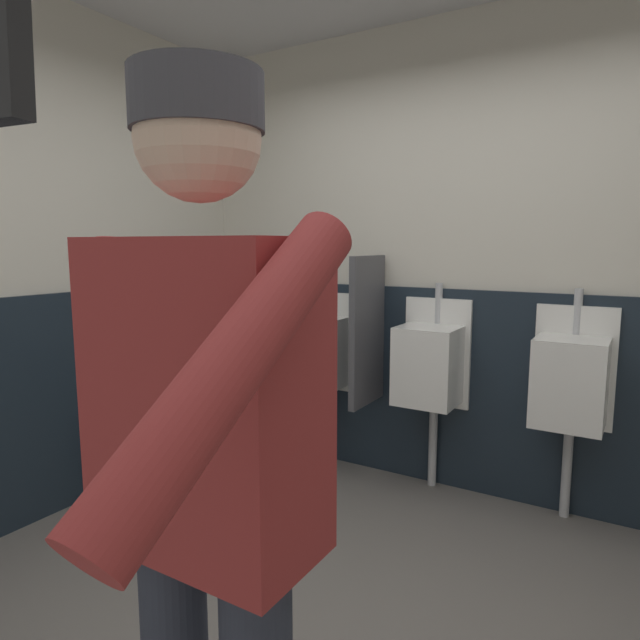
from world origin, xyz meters
The scene contains 11 objects.
wall_back centered at (0.00, 1.69, 1.38)m, with size 4.24×0.12×2.75m, color beige.
wall_left centered at (-1.88, 0.00, 1.38)m, with size 0.12×3.85×2.75m, color beige.
wainscot_band_back centered at (0.00, 1.61, 0.60)m, with size 3.64×0.03×1.21m, color #19232D.
wainscot_band_left centered at (-1.80, 0.00, 0.60)m, with size 0.03×3.25×1.21m, color #19232D.
urinal_left centered at (-0.89, 1.47, 0.78)m, with size 0.40×0.34×1.24m.
urinal_middle centered at (-0.14, 1.47, 0.78)m, with size 0.40×0.34×1.24m.
urinal_right centered at (0.61, 1.47, 0.78)m, with size 0.40×0.34×1.24m.
privacy_divider_panel centered at (-0.51, 1.40, 0.95)m, with size 0.04×0.40×0.90m, color #4C4C51.
person centered at (0.22, -0.79, 1.05)m, with size 0.65×0.60×1.77m.
trash_bin centered at (-1.52, 0.59, 0.29)m, with size 0.29×0.29×0.57m, color #38383D.
soap_dispenser centered at (-1.11, 1.59, 1.39)m, with size 0.10×0.07×0.18m, color silver.
Camera 1 is at (0.92, -1.53, 1.47)m, focal length 30.67 mm.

